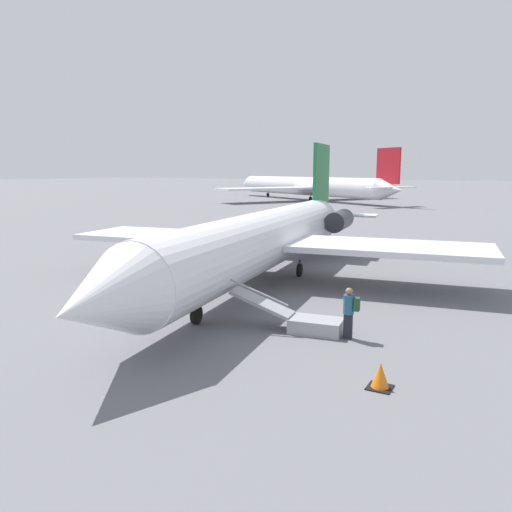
% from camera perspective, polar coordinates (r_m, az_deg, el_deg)
% --- Properties ---
extents(ground_plane, '(600.00, 600.00, 0.00)m').
position_cam_1_polar(ground_plane, '(24.94, 0.79, -3.14)').
color(ground_plane, slate).
extents(airplane_main, '(28.85, 21.71, 7.40)m').
position_cam_1_polar(airplane_main, '(25.44, 1.55, 2.19)').
color(airplane_main, silver).
rests_on(airplane_main, ground).
extents(airplane_far_left, '(35.60, 44.56, 9.09)m').
position_cam_1_polar(airplane_far_left, '(97.13, 5.86, 7.96)').
color(airplane_far_left, silver).
rests_on(airplane_far_left, ground).
extents(boarding_stairs, '(1.59, 4.12, 1.80)m').
position_cam_1_polar(boarding_stairs, '(17.60, 5.58, -7.38)').
color(boarding_stairs, '#99999E').
rests_on(boarding_stairs, ground).
extents(passenger, '(0.37, 0.56, 1.74)m').
position_cam_1_polar(passenger, '(16.92, 10.65, -6.03)').
color(passenger, '#23232D').
rests_on(passenger, ground).
extents(traffic_cone_near_stairs, '(0.63, 0.63, 0.69)m').
position_cam_1_polar(traffic_cone_near_stairs, '(13.59, 14.01, -13.19)').
color(traffic_cone_near_stairs, black).
rests_on(traffic_cone_near_stairs, ground).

